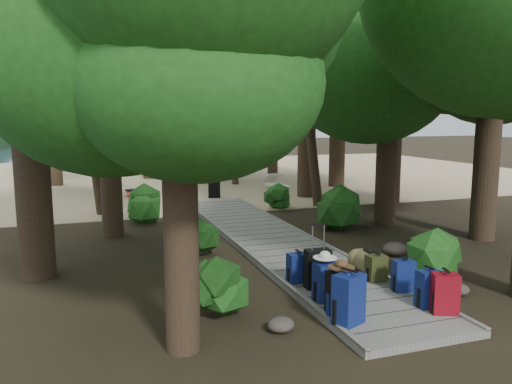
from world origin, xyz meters
name	(u,v)px	position (x,y,z in m)	size (l,w,h in m)	color
ground	(287,253)	(0.00, 0.00, 0.00)	(120.00, 120.00, 0.00)	black
sand_beach	(172,176)	(0.00, 16.00, 0.01)	(40.00, 22.00, 0.02)	tan
boardwalk	(272,241)	(0.00, 1.00, 0.06)	(2.00, 12.00, 0.12)	slate
backpack_left_a	(349,296)	(-0.78, -4.15, 0.53)	(0.43, 0.30, 0.81)	navy
backpack_left_b	(341,291)	(-0.73, -3.83, 0.49)	(0.40, 0.29, 0.74)	black
backpack_left_c	(326,279)	(-0.66, -3.21, 0.47)	(0.37, 0.27, 0.69)	navy
backpack_left_d	(298,266)	(-0.71, -2.22, 0.41)	(0.38, 0.27, 0.57)	navy
backpack_right_a	(445,291)	(0.79, -4.28, 0.46)	(0.38, 0.27, 0.68)	maroon
backpack_right_b	(429,287)	(0.73, -3.99, 0.44)	(0.36, 0.25, 0.64)	navy
backpack_right_c	(403,274)	(0.79, -3.24, 0.42)	(0.35, 0.25, 0.59)	navy
backpack_right_d	(376,267)	(0.64, -2.63, 0.38)	(0.34, 0.25, 0.53)	#3C3E1A
duffel_right_khaki	(367,263)	(0.73, -2.19, 0.32)	(0.41, 0.61, 0.41)	brown
suitcase_on_boardwalk	(318,269)	(-0.52, -2.62, 0.46)	(0.44, 0.24, 0.68)	black
lone_suitcase_on_sand	(214,188)	(0.35, 8.21, 0.37)	(0.45, 0.26, 0.70)	black
hat_brown	(342,264)	(-0.74, -3.84, 0.92)	(0.40, 0.40, 0.12)	#51351E
hat_white	(325,254)	(-0.66, -3.16, 0.88)	(0.39, 0.39, 0.13)	silver
kayak	(131,192)	(-2.64, 9.74, 0.18)	(0.69, 3.16, 0.32)	#AE120E
sun_lounger	(278,182)	(3.43, 9.39, 0.34)	(0.63, 1.96, 0.63)	silver
tree_right_b	(493,61)	(5.19, -0.33, 4.39)	(4.92, 4.92, 8.79)	black
tree_right_c	(390,74)	(3.84, 1.99, 4.24)	(4.90, 4.90, 8.49)	black
tree_right_d	(394,40)	(5.58, 4.44, 5.57)	(6.08, 6.08, 11.15)	black
tree_right_e	(308,67)	(3.81, 7.35, 4.94)	(5.49, 5.49, 9.89)	black
tree_right_f	(339,72)	(6.32, 9.59, 5.03)	(5.63, 5.63, 10.06)	black
tree_left_a	(178,102)	(-3.12, -3.95, 3.24)	(3.89, 3.89, 6.48)	black
tree_left_b	(22,27)	(-5.21, 0.02, 4.67)	(5.19, 5.19, 9.34)	black
tree_left_c	(107,85)	(-3.65, 2.99, 3.86)	(4.43, 4.43, 7.71)	black
tree_back_a	(147,78)	(-1.20, 15.28, 5.00)	(5.77, 5.77, 9.99)	black
tree_back_b	(197,88)	(1.46, 16.06, 4.60)	(5.15, 5.15, 9.20)	black
tree_back_c	(273,98)	(5.38, 15.16, 4.07)	(4.53, 4.53, 8.15)	black
tree_back_d	(52,99)	(-5.54, 13.95, 3.86)	(4.63, 4.63, 7.72)	black
palm_right_a	(320,90)	(3.47, 5.58, 3.98)	(4.68, 4.68, 7.97)	#193E11
palm_right_b	(309,94)	(5.27, 10.35, 4.11)	(4.25, 4.25, 8.21)	#193E11
palm_right_c	(239,108)	(2.47, 11.92, 3.48)	(4.37, 4.37, 6.96)	#193E11
palm_left_a	(88,98)	(-4.09, 6.10, 3.63)	(4.57, 4.57, 7.27)	#193E11
rock_left_a	(281,325)	(-1.70, -3.86, 0.11)	(0.39, 0.35, 0.22)	#4C473F
rock_left_b	(191,286)	(-2.57, -1.77, 0.10)	(0.35, 0.32, 0.19)	#4C473F
rock_left_c	(200,249)	(-1.90, 0.56, 0.13)	(0.48, 0.43, 0.27)	#4C473F
rock_left_d	(170,225)	(-2.10, 3.49, 0.07)	(0.26, 0.24, 0.15)	#4C473F
rock_right_a	(459,290)	(1.78, -3.47, 0.10)	(0.36, 0.33, 0.20)	#4C473F
rock_right_b	(395,249)	(2.20, -0.93, 0.15)	(0.55, 0.49, 0.30)	#4C473F
rock_right_c	(327,226)	(1.98, 1.95, 0.08)	(0.28, 0.25, 0.15)	#4C473F
shrub_left_a	(212,283)	(-2.48, -2.90, 0.51)	(1.13, 1.13, 1.02)	#194314
shrub_left_b	(201,237)	(-1.88, 0.56, 0.39)	(0.87, 0.87, 0.78)	#194314
shrub_left_c	(145,204)	(-2.65, 4.55, 0.55)	(1.22, 1.22, 1.10)	#194314
shrub_right_a	(436,257)	(1.88, -2.72, 0.47)	(1.05, 1.05, 0.94)	#194314
shrub_right_b	(338,207)	(2.30, 1.95, 0.60)	(1.33, 1.33, 1.19)	#194314
shrub_right_c	(277,198)	(1.82, 5.31, 0.38)	(0.84, 0.84, 0.76)	#194314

